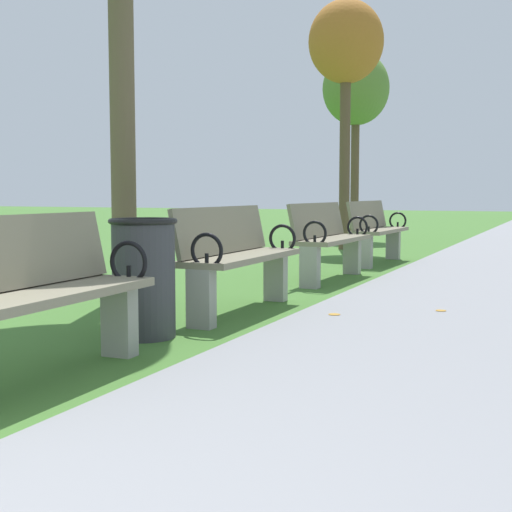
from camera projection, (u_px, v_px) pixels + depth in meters
name	position (u px, v px, depth m)	size (l,w,h in m)	color
park_bench_2	(30.00, 294.00, 3.71)	(0.51, 1.61, 0.90)	gray
park_bench_3	(237.00, 256.00, 5.96)	(0.49, 1.60, 0.90)	gray
park_bench_4	(329.00, 239.00, 8.18)	(0.50, 1.61, 0.90)	gray
park_bench_5	(376.00, 230.00, 10.14)	(0.51, 1.61, 0.90)	gray
tree_3	(346.00, 47.00, 12.42)	(1.32, 1.32, 4.40)	brown
tree_4	(356.00, 91.00, 15.32)	(1.45, 1.45, 4.08)	brown
trash_bin	(144.00, 278.00, 4.95)	(0.48, 0.48, 0.84)	#38383D
scattered_leaves	(375.00, 307.00, 6.21)	(5.31, 11.65, 0.02)	#BC842D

